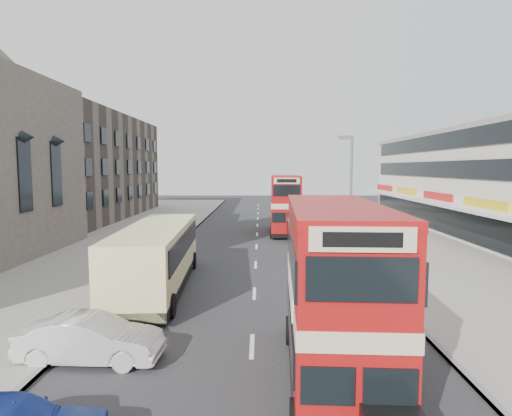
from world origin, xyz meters
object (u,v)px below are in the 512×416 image
(street_lamp, at_px, (350,184))
(car_left_front, at_px, (91,339))
(bus_main, at_px, (335,292))
(pedestrian_near, at_px, (407,251))
(car_right_a, at_px, (337,247))
(car_right_c, at_px, (301,220))
(bus_second, at_px, (286,204))
(coach, at_px, (157,255))
(pedestrian_far, at_px, (339,218))
(cyclist, at_px, (313,234))
(car_right_b, at_px, (318,237))

(street_lamp, bearing_deg, car_left_front, -123.64)
(bus_main, height_order, pedestrian_near, bus_main)
(street_lamp, distance_m, car_right_a, 4.60)
(street_lamp, relative_size, car_right_c, 2.29)
(bus_main, distance_m, bus_second, 26.96)
(bus_second, height_order, coach, bus_second)
(car_left_front, relative_size, pedestrian_far, 2.70)
(car_right_c, height_order, cyclist, cyclist)
(car_right_b, bearing_deg, bus_second, -150.98)
(bus_second, xyz_separation_m, coach, (-7.35, -17.95, -0.96))
(pedestrian_far, bearing_deg, car_right_b, -122.50)
(car_right_c, bearing_deg, pedestrian_near, 11.28)
(bus_main, relative_size, car_left_front, 2.04)
(coach, bearing_deg, car_right_b, 50.11)
(street_lamp, height_order, car_right_b, street_lamp)
(bus_second, bearing_deg, pedestrian_near, 115.90)
(car_right_b, distance_m, pedestrian_near, 9.59)
(street_lamp, bearing_deg, car_right_c, 98.70)
(bus_second, height_order, car_left_front, bus_second)
(coach, height_order, car_right_a, coach)
(car_right_a, relative_size, car_right_c, 1.33)
(coach, bearing_deg, pedestrian_far, 56.58)
(car_left_front, bearing_deg, cyclist, -21.98)
(coach, relative_size, car_right_b, 2.80)
(car_left_front, bearing_deg, car_right_c, -14.52)
(pedestrian_far, bearing_deg, coach, -133.06)
(bus_main, height_order, car_left_front, bus_main)
(coach, relative_size, car_right_a, 2.34)
(street_lamp, height_order, car_right_c, street_lamp)
(coach, relative_size, pedestrian_near, 5.68)
(pedestrian_far, bearing_deg, bus_second, -157.40)
(car_right_b, bearing_deg, car_right_c, -171.94)
(car_left_front, relative_size, car_right_c, 1.22)
(bus_second, xyz_separation_m, car_right_a, (2.80, -10.42, -1.98))
(car_right_c, height_order, pedestrian_near, pedestrian_near)
(car_left_front, distance_m, pedestrian_far, 32.50)
(bus_main, relative_size, car_right_a, 1.86)
(pedestrian_near, distance_m, cyclist, 9.55)
(car_right_a, relative_size, cyclist, 2.16)
(street_lamp, xyz_separation_m, cyclist, (-2.15, 3.19, -4.02))
(coach, distance_m, pedestrian_near, 14.11)
(pedestrian_near, xyz_separation_m, cyclist, (-4.38, 8.48, -0.36))
(bus_main, distance_m, car_right_b, 21.91)
(bus_main, xyz_separation_m, car_right_b, (2.48, 21.68, -1.98))
(bus_second, relative_size, pedestrian_near, 4.78)
(car_left_front, height_order, car_right_a, car_left_front)
(pedestrian_far, height_order, cyclist, cyclist)
(car_right_b, xyz_separation_m, car_right_c, (-0.32, 9.99, 0.06))
(coach, bearing_deg, bus_main, -54.64)
(car_right_c, distance_m, pedestrian_near, 19.20)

